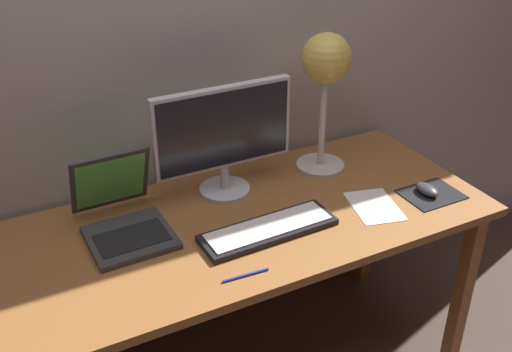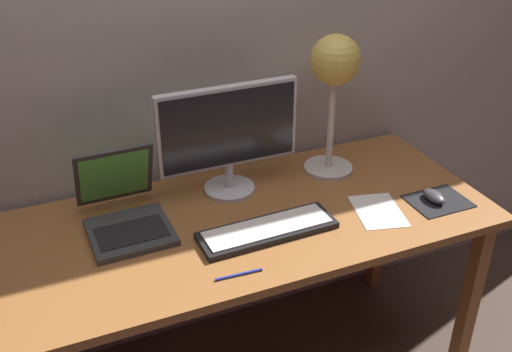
{
  "view_description": "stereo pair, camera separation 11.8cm",
  "coord_description": "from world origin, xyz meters",
  "px_view_note": "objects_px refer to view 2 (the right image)",
  "views": [
    {
      "loc": [
        -0.73,
        -1.46,
        1.82
      ],
      "look_at": [
        0.0,
        -0.05,
        0.92
      ],
      "focal_mm": 41.89,
      "sensor_mm": 36.0,
      "label": 1
    },
    {
      "loc": [
        -0.62,
        -1.51,
        1.82
      ],
      "look_at": [
        0.0,
        -0.05,
        0.92
      ],
      "focal_mm": 41.89,
      "sensor_mm": 36.0,
      "label": 2
    }
  ],
  "objects_px": {
    "keyboard_main": "(267,230)",
    "laptop": "(123,205)",
    "pen": "(239,275)",
    "desk_lamp": "(335,72)",
    "mouse": "(434,196)",
    "monitor": "(229,133)"
  },
  "relations": [
    {
      "from": "desk_lamp",
      "to": "mouse",
      "type": "xyz_separation_m",
      "value": [
        0.22,
        -0.34,
        -0.36
      ]
    },
    {
      "from": "laptop",
      "to": "pen",
      "type": "distance_m",
      "value": 0.47
    },
    {
      "from": "monitor",
      "to": "desk_lamp",
      "type": "distance_m",
      "value": 0.42
    },
    {
      "from": "keyboard_main",
      "to": "desk_lamp",
      "type": "bearing_deg",
      "value": 37.37
    },
    {
      "from": "laptop",
      "to": "mouse",
      "type": "height_order",
      "value": "laptop"
    },
    {
      "from": "laptop",
      "to": "pen",
      "type": "bearing_deg",
      "value": -58.87
    },
    {
      "from": "keyboard_main",
      "to": "pen",
      "type": "bearing_deg",
      "value": -134.82
    },
    {
      "from": "monitor",
      "to": "mouse",
      "type": "distance_m",
      "value": 0.73
    },
    {
      "from": "keyboard_main",
      "to": "laptop",
      "type": "distance_m",
      "value": 0.47
    },
    {
      "from": "monitor",
      "to": "keyboard_main",
      "type": "xyz_separation_m",
      "value": [
        0.01,
        -0.29,
        -0.21
      ]
    },
    {
      "from": "laptop",
      "to": "desk_lamp",
      "type": "distance_m",
      "value": 0.84
    },
    {
      "from": "keyboard_main",
      "to": "mouse",
      "type": "relative_size",
      "value": 4.62
    },
    {
      "from": "monitor",
      "to": "laptop",
      "type": "height_order",
      "value": "monitor"
    },
    {
      "from": "monitor",
      "to": "mouse",
      "type": "relative_size",
      "value": 5.09
    },
    {
      "from": "desk_lamp",
      "to": "pen",
      "type": "relative_size",
      "value": 3.66
    },
    {
      "from": "desk_lamp",
      "to": "pen",
      "type": "bearing_deg",
      "value": -140.11
    },
    {
      "from": "monitor",
      "to": "keyboard_main",
      "type": "bearing_deg",
      "value": -87.43
    },
    {
      "from": "keyboard_main",
      "to": "mouse",
      "type": "xyz_separation_m",
      "value": [
        0.6,
        -0.05,
        0.01
      ]
    },
    {
      "from": "mouse",
      "to": "pen",
      "type": "height_order",
      "value": "mouse"
    },
    {
      "from": "pen",
      "to": "laptop",
      "type": "bearing_deg",
      "value": 121.13
    },
    {
      "from": "monitor",
      "to": "pen",
      "type": "relative_size",
      "value": 3.49
    },
    {
      "from": "keyboard_main",
      "to": "laptop",
      "type": "relative_size",
      "value": 1.31
    }
  ]
}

